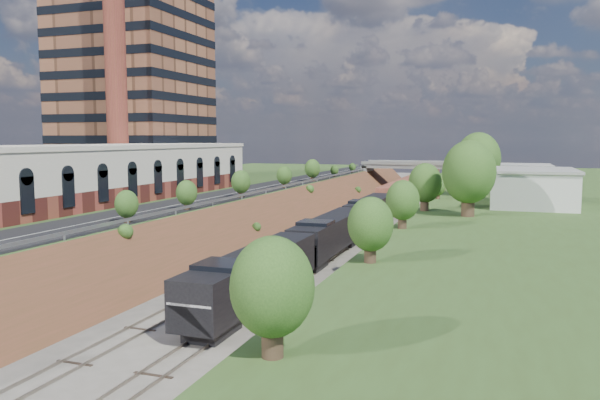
# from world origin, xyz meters

# --- Properties ---
(platform_left) EXTENTS (44.00, 180.00, 5.00)m
(platform_left) POSITION_xyz_m (-33.00, 60.00, 2.50)
(platform_left) COLOR #385221
(platform_left) RESTS_ON ground
(embankment_left) EXTENTS (10.00, 180.00, 10.00)m
(embankment_left) POSITION_xyz_m (-11.00, 60.00, 0.00)
(embankment_left) COLOR brown
(embankment_left) RESTS_ON ground
(embankment_right) EXTENTS (10.00, 180.00, 10.00)m
(embankment_right) POSITION_xyz_m (11.00, 60.00, 0.00)
(embankment_right) COLOR brown
(embankment_right) RESTS_ON ground
(rail_left_track) EXTENTS (1.58, 180.00, 0.18)m
(rail_left_track) POSITION_xyz_m (-2.60, 60.00, 0.09)
(rail_left_track) COLOR gray
(rail_left_track) RESTS_ON ground
(rail_right_track) EXTENTS (1.58, 180.00, 0.18)m
(rail_right_track) POSITION_xyz_m (2.60, 60.00, 0.09)
(rail_right_track) COLOR gray
(rail_right_track) RESTS_ON ground
(road) EXTENTS (8.00, 180.00, 0.10)m
(road) POSITION_xyz_m (-15.50, 60.00, 5.05)
(road) COLOR black
(road) RESTS_ON platform_left
(guardrail) EXTENTS (0.10, 171.00, 0.70)m
(guardrail) POSITION_xyz_m (-11.40, 59.80, 5.55)
(guardrail) COLOR #99999E
(guardrail) RESTS_ON platform_left
(commercial_building) EXTENTS (14.30, 62.30, 7.00)m
(commercial_building) POSITION_xyz_m (-28.00, 38.00, 8.51)
(commercial_building) COLOR maroon
(commercial_building) RESTS_ON platform_left
(highrise_tower) EXTENTS (22.00, 22.00, 53.90)m
(highrise_tower) POSITION_xyz_m (-44.00, 72.00, 32.88)
(highrise_tower) COLOR brown
(highrise_tower) RESTS_ON platform_left
(smokestack) EXTENTS (3.20, 3.20, 40.00)m
(smokestack) POSITION_xyz_m (-36.00, 56.00, 25.00)
(smokestack) COLOR maroon
(smokestack) RESTS_ON platform_left
(overpass) EXTENTS (24.50, 8.30, 7.40)m
(overpass) POSITION_xyz_m (0.00, 122.00, 4.92)
(overpass) COLOR gray
(overpass) RESTS_ON ground
(white_building_near) EXTENTS (9.00, 12.00, 4.00)m
(white_building_near) POSITION_xyz_m (23.50, 52.00, 7.00)
(white_building_near) COLOR silver
(white_building_near) RESTS_ON platform_right
(white_building_far) EXTENTS (8.00, 10.00, 3.60)m
(white_building_far) POSITION_xyz_m (23.00, 74.00, 6.80)
(white_building_far) COLOR silver
(white_building_far) RESTS_ON platform_right
(tree_right_large) EXTENTS (5.25, 5.25, 7.61)m
(tree_right_large) POSITION_xyz_m (17.00, 40.00, 9.38)
(tree_right_large) COLOR #473323
(tree_right_large) RESTS_ON platform_right
(tree_left_crest) EXTENTS (2.45, 2.45, 3.55)m
(tree_left_crest) POSITION_xyz_m (-11.80, 20.00, 7.04)
(tree_left_crest) COLOR #473323
(tree_left_crest) RESTS_ON platform_left
(freight_train) EXTENTS (3.30, 132.22, 4.85)m
(freight_train) POSITION_xyz_m (2.60, 77.82, 2.73)
(freight_train) COLOR black
(freight_train) RESTS_ON ground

